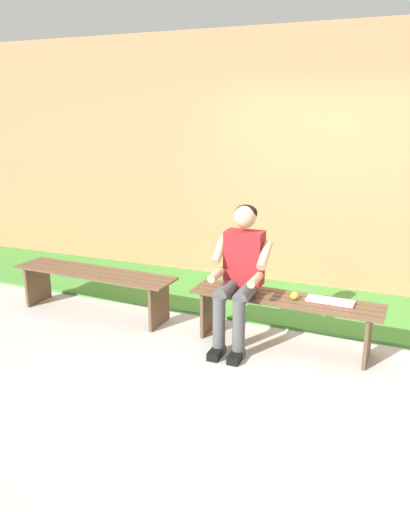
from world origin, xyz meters
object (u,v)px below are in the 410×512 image
Objects in this scene: bench_near at (284,309)px; apple at (294,296)px; book_open at (330,301)px; person_seated at (240,271)px; bench_far at (94,281)px.

apple is at bearing 171.81° from bench_near.
bench_near is 24.23× the size of apple.
book_open is at bearing -175.07° from bench_near.
book_open is (-0.78, -0.14, -0.23)m from person_seated.
apple is at bearing 11.03° from book_open.
apple is 0.31m from book_open.
bench_near is at bearing -180.00° from bench_far.
person_seated reaches higher than book_open.
apple is at bearing 179.66° from bench_far.
bench_near is 0.53m from person_seated.
book_open reaches higher than bench_far.
bench_near is 1.36× the size of person_seated.
bench_far is at bearing 3.20° from book_open.
person_seated is at bearing 12.19° from book_open.
book_open is at bearing -170.20° from person_seated.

